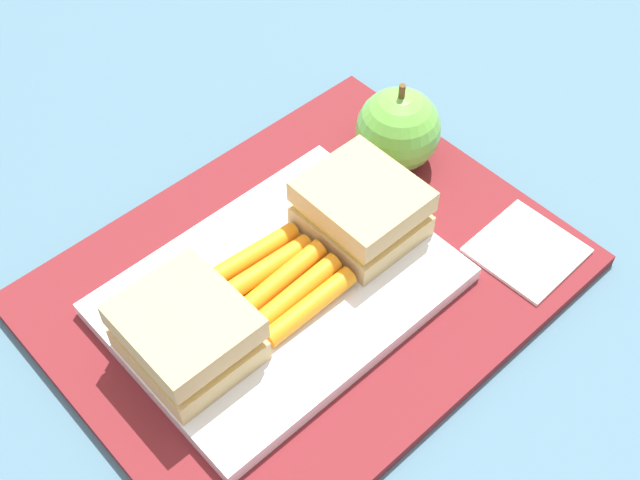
{
  "coord_description": "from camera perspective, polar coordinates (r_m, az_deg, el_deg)",
  "views": [
    {
      "loc": [
        -0.23,
        -0.27,
        0.49
      ],
      "look_at": [
        0.01,
        0.0,
        0.04
      ],
      "focal_mm": 46.29,
      "sensor_mm": 36.0,
      "label": 1
    }
  ],
  "objects": [
    {
      "name": "food_tray",
      "position": [
        0.58,
        -2.73,
        -3.56
      ],
      "size": [
        0.23,
        0.17,
        0.01
      ],
      "primitive_type": "cube",
      "color": "white",
      "rests_on": "lunchbag_mat"
    },
    {
      "name": "lunchbag_mat",
      "position": [
        0.6,
        -0.88,
        -2.87
      ],
      "size": [
        0.36,
        0.28,
        0.01
      ],
      "primitive_type": "cube",
      "color": "maroon",
      "rests_on": "ground_plane"
    },
    {
      "name": "sandwich_half_right",
      "position": [
        0.59,
        2.88,
        2.18
      ],
      "size": [
        0.07,
        0.08,
        0.04
      ],
      "color": "tan",
      "rests_on": "food_tray"
    },
    {
      "name": "apple",
      "position": [
        0.65,
        5.42,
        7.6
      ],
      "size": [
        0.07,
        0.07,
        0.08
      ],
      "color": "#66B742",
      "rests_on": "lunchbag_mat"
    },
    {
      "name": "sandwich_half_left",
      "position": [
        0.53,
        -9.2,
        -6.37
      ],
      "size": [
        0.07,
        0.08,
        0.04
      ],
      "color": "tan",
      "rests_on": "food_tray"
    },
    {
      "name": "ground_plane",
      "position": [
        0.6,
        -0.87,
        -3.15
      ],
      "size": [
        2.4,
        2.4,
        0.0
      ],
      "primitive_type": "plane",
      "color": "#42667A"
    },
    {
      "name": "carrot_sticks_bundle",
      "position": [
        0.57,
        -2.7,
        -2.79
      ],
      "size": [
        0.08,
        0.07,
        0.02
      ],
      "color": "orange",
      "rests_on": "food_tray"
    },
    {
      "name": "paper_napkin",
      "position": [
        0.63,
        14.09,
        -0.7
      ],
      "size": [
        0.07,
        0.07,
        0.0
      ],
      "primitive_type": "cube",
      "rotation": [
        0.0,
        0.0,
        0.03
      ],
      "color": "white",
      "rests_on": "lunchbag_mat"
    }
  ]
}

